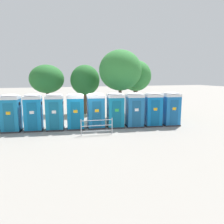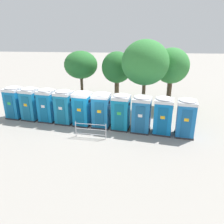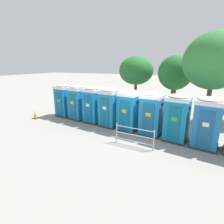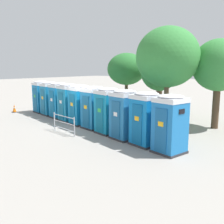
% 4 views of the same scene
% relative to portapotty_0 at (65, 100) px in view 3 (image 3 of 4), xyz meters
% --- Properties ---
extents(ground_plane, '(120.00, 120.00, 0.00)m').
position_rel_portapotty_0_xyz_m(ground_plane, '(6.35, -1.02, -1.28)').
color(ground_plane, gray).
extents(portapotty_0, '(1.38, 1.38, 2.54)m').
position_rel_portapotty_0_xyz_m(portapotty_0, '(0.00, 0.00, 0.00)').
color(portapotty_0, '#2D2D33').
rests_on(portapotty_0, ground).
extents(portapotty_1, '(1.40, 1.39, 2.54)m').
position_rel_portapotty_0_xyz_m(portapotty_1, '(1.41, -0.21, -0.00)').
color(portapotty_1, '#2D2D33').
rests_on(portapotty_1, ground).
extents(portapotty_2, '(1.33, 1.35, 2.54)m').
position_rel_portapotty_0_xyz_m(portapotty_2, '(2.83, -0.40, 0.00)').
color(portapotty_2, '#2D2D33').
rests_on(portapotty_2, ground).
extents(portapotty_3, '(1.38, 1.37, 2.54)m').
position_rel_portapotty_0_xyz_m(portapotty_3, '(4.24, -0.66, -0.00)').
color(portapotty_3, '#2D2D33').
rests_on(portapotty_3, ground).
extents(portapotty_4, '(1.39, 1.39, 2.54)m').
position_rel_portapotty_0_xyz_m(portapotty_4, '(5.65, -0.87, 0.00)').
color(portapotty_4, '#2D2D33').
rests_on(portapotty_4, ground).
extents(portapotty_5, '(1.34, 1.33, 2.54)m').
position_rel_portapotty_0_xyz_m(portapotty_5, '(7.08, -1.04, -0.00)').
color(portapotty_5, '#2D2D33').
rests_on(portapotty_5, ground).
extents(portapotty_6, '(1.36, 1.37, 2.54)m').
position_rel_portapotty_0_xyz_m(portapotty_6, '(8.49, -1.29, 0.00)').
color(portapotty_6, '#2D2D33').
rests_on(portapotty_6, ground).
extents(portapotty_7, '(1.41, 1.39, 2.54)m').
position_rel_portapotty_0_xyz_m(portapotty_7, '(9.89, -1.56, -0.00)').
color(portapotty_7, '#2D2D33').
rests_on(portapotty_7, ground).
extents(street_tree_1, '(2.86, 2.86, 4.79)m').
position_rel_portapotty_0_xyz_m(street_tree_1, '(7.63, 5.26, 2.00)').
color(street_tree_1, brown).
rests_on(street_tree_1, ground).
extents(street_tree_2, '(3.25, 3.25, 4.78)m').
position_rel_portapotty_0_xyz_m(street_tree_2, '(4.04, 5.76, 2.14)').
color(street_tree_2, '#4C3826').
rests_on(street_tree_2, ground).
extents(street_tree_3, '(3.71, 3.71, 5.98)m').
position_rel_portapotty_0_xyz_m(street_tree_3, '(10.12, 2.08, 2.92)').
color(street_tree_3, brown).
rests_on(street_tree_3, ground).
extents(traffic_cone, '(0.36, 0.36, 0.64)m').
position_rel_portapotty_0_xyz_m(traffic_cone, '(-1.64, -1.54, -0.97)').
color(traffic_cone, black).
rests_on(traffic_cone, ground).
extents(event_barrier, '(2.05, 0.22, 1.05)m').
position_rel_portapotty_0_xyz_m(event_barrier, '(6.65, -2.93, -0.72)').
color(event_barrier, '#B7B7BC').
rests_on(event_barrier, ground).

